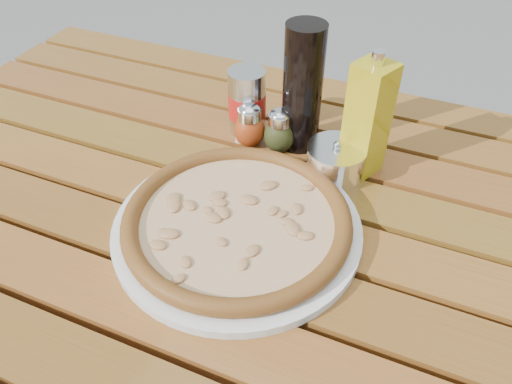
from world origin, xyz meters
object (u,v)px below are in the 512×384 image
at_px(dark_bottle, 302,89).
at_px(soda_can, 247,103).
at_px(plate, 237,228).
at_px(oregano_shaker, 280,131).
at_px(pizza, 237,220).
at_px(olive_oil_cruet, 368,119).
at_px(parmesan_tin, 335,162).
at_px(table, 251,249).
at_px(pepper_shaker, 250,126).

bearing_deg(dark_bottle, soda_can, 178.52).
distance_m(plate, oregano_shaker, 0.21).
height_order(pizza, olive_oil_cruet, olive_oil_cruet).
distance_m(dark_bottle, parmesan_tin, 0.13).
distance_m(table, soda_can, 0.26).
relative_size(pizza, oregano_shaker, 5.64).
distance_m(soda_can, olive_oil_cruet, 0.22).
height_order(pepper_shaker, olive_oil_cruet, olive_oil_cruet).
bearing_deg(parmesan_tin, pizza, -118.30).
relative_size(table, olive_oil_cruet, 6.67).
height_order(dark_bottle, parmesan_tin, dark_bottle).
height_order(plate, pepper_shaker, pepper_shaker).
distance_m(table, pepper_shaker, 0.21).
bearing_deg(olive_oil_cruet, parmesan_tin, -129.38).
height_order(pepper_shaker, oregano_shaker, same).
relative_size(oregano_shaker, soda_can, 0.68).
xyz_separation_m(olive_oil_cruet, parmesan_tin, (-0.03, -0.04, -0.07)).
relative_size(plate, olive_oil_cruet, 1.71).
bearing_deg(pepper_shaker, dark_bottle, 24.05).
bearing_deg(table, soda_can, 115.04).
bearing_deg(pepper_shaker, pizza, -71.26).
height_order(table, olive_oil_cruet, olive_oil_cruet).
xyz_separation_m(pepper_shaker, olive_oil_cruet, (0.20, 0.01, 0.06)).
xyz_separation_m(oregano_shaker, parmesan_tin, (0.11, -0.04, -0.01)).
distance_m(pizza, pepper_shaker, 0.22).
xyz_separation_m(table, plate, (-0.00, -0.04, 0.08)).
xyz_separation_m(plate, parmesan_tin, (0.09, 0.17, 0.02)).
bearing_deg(dark_bottle, plate, -92.52).
xyz_separation_m(pepper_shaker, dark_bottle, (0.08, 0.04, 0.07)).
relative_size(table, pizza, 3.03).
relative_size(plate, soda_can, 3.00).
xyz_separation_m(dark_bottle, olive_oil_cruet, (0.12, -0.03, -0.01)).
distance_m(dark_bottle, soda_can, 0.11).
height_order(plate, olive_oil_cruet, olive_oil_cruet).
height_order(table, pizza, pizza).
distance_m(oregano_shaker, parmesan_tin, 0.12).
distance_m(olive_oil_cruet, parmesan_tin, 0.08).
relative_size(oregano_shaker, dark_bottle, 0.37).
height_order(pepper_shaker, dark_bottle, dark_bottle).
xyz_separation_m(pizza, pepper_shaker, (-0.07, 0.20, 0.02)).
bearing_deg(soda_can, pepper_shaker, -60.93).
height_order(oregano_shaker, dark_bottle, dark_bottle).
bearing_deg(oregano_shaker, pepper_shaker, -173.98).
xyz_separation_m(pepper_shaker, oregano_shaker, (0.05, 0.01, 0.00)).
xyz_separation_m(plate, olive_oil_cruet, (0.13, 0.21, 0.09)).
xyz_separation_m(plate, oregano_shaker, (-0.02, 0.21, 0.03)).
height_order(soda_can, olive_oil_cruet, olive_oil_cruet).
xyz_separation_m(pizza, oregano_shaker, (-0.02, 0.21, 0.02)).
distance_m(dark_bottle, olive_oil_cruet, 0.12).
distance_m(plate, pepper_shaker, 0.22).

